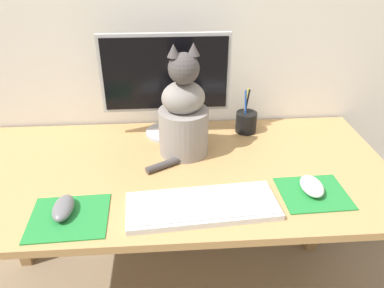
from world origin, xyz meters
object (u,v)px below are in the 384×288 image
object	(u,v)px
monitor	(165,81)
cat	(183,115)
computer_mouse_right	(312,186)
computer_mouse_left	(63,208)
pen_cup	(246,122)
keyboard	(202,205)

from	to	relation	value
monitor	cat	size ratio (longest dim) A/B	1.19
computer_mouse_right	cat	distance (m)	0.48
computer_mouse_left	pen_cup	world-z (taller)	pen_cup
computer_mouse_left	monitor	bearing A→B (deg)	57.39
monitor	computer_mouse_right	bearing A→B (deg)	-43.30
computer_mouse_right	pen_cup	xyz separation A→B (m)	(-0.12, 0.41, 0.02)
computer_mouse_left	computer_mouse_right	size ratio (longest dim) A/B	1.05
monitor	cat	distance (m)	0.17
monitor	keyboard	bearing A→B (deg)	-78.47
keyboard	pen_cup	xyz separation A→B (m)	(0.22, 0.46, 0.03)
keyboard	pen_cup	size ratio (longest dim) A/B	2.57
pen_cup	computer_mouse_right	bearing A→B (deg)	-73.10
computer_mouse_left	cat	xyz separation A→B (m)	(0.35, 0.32, 0.12)
keyboard	cat	world-z (taller)	cat
keyboard	monitor	bearing A→B (deg)	97.39
computer_mouse_left	computer_mouse_right	world-z (taller)	same
computer_mouse_left	computer_mouse_right	xyz separation A→B (m)	(0.73, 0.05, -0.00)
keyboard	computer_mouse_right	xyz separation A→B (m)	(0.34, 0.06, 0.01)
monitor	pen_cup	bearing A→B (deg)	-0.62
pen_cup	cat	bearing A→B (deg)	-150.70
cat	pen_cup	world-z (taller)	cat
computer_mouse_left	pen_cup	bearing A→B (deg)	37.08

